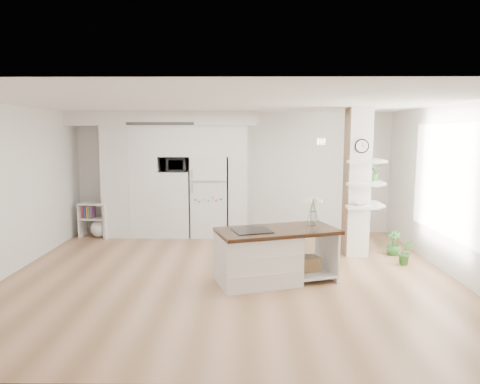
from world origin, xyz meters
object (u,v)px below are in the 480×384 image
at_px(refrigerator, 210,196).
at_px(floor_plant_a, 406,252).
at_px(bookshelf, 97,222).
at_px(kitchen_island, 265,255).

distance_m(refrigerator, floor_plant_a, 4.17).
xyz_separation_m(bookshelf, floor_plant_a, (5.97, -1.94, -0.11)).
relative_size(refrigerator, bookshelf, 2.33).
distance_m(bookshelf, floor_plant_a, 6.28).
xyz_separation_m(refrigerator, floor_plant_a, (3.52, -2.13, -0.65)).
xyz_separation_m(kitchen_island, bookshelf, (-3.51, 2.82, -0.10)).
xyz_separation_m(refrigerator, bookshelf, (-2.45, -0.19, -0.55)).
xyz_separation_m(kitchen_island, floor_plant_a, (2.46, 0.88, -0.21)).
relative_size(kitchen_island, bookshelf, 2.62).
bearing_deg(bookshelf, floor_plant_a, -10.45).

